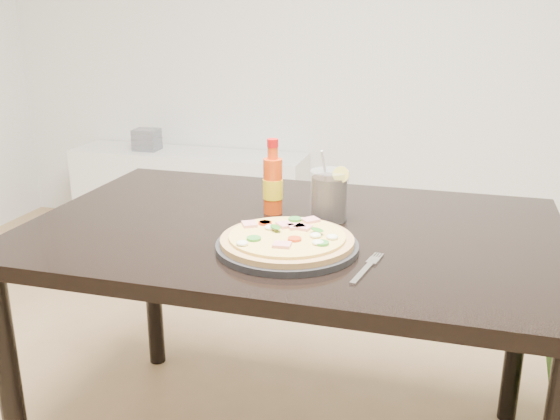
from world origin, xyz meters
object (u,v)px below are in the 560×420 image
(hot_sauce_bottle, at_px, (273,184))
(cola_cup, at_px, (329,196))
(plate, at_px, (287,246))
(dining_table, at_px, (292,254))
(pizza, at_px, (287,239))
(fork, at_px, (368,267))
(media_console, at_px, (189,193))

(hot_sauce_bottle, xyz_separation_m, cola_cup, (0.16, -0.01, -0.02))
(plate, bearing_deg, hot_sauce_bottle, 113.46)
(dining_table, height_order, pizza, pizza)
(dining_table, distance_m, fork, 0.34)
(cola_cup, bearing_deg, pizza, -101.18)
(pizza, bearing_deg, media_console, 120.38)
(dining_table, bearing_deg, plate, -79.22)
(plate, height_order, pizza, pizza)
(fork, relative_size, media_console, 0.13)
(pizza, bearing_deg, hot_sauce_bottle, 113.56)
(plate, distance_m, media_console, 2.32)
(dining_table, relative_size, fork, 7.44)
(plate, relative_size, media_console, 0.24)
(pizza, xyz_separation_m, fork, (0.20, -0.06, -0.02))
(pizza, bearing_deg, dining_table, 100.87)
(dining_table, height_order, media_console, dining_table)
(dining_table, height_order, hot_sauce_bottle, hot_sauce_bottle)
(dining_table, xyz_separation_m, media_console, (-1.11, 1.78, -0.42))
(fork, bearing_deg, cola_cup, 126.34)
(plate, bearing_deg, media_console, 120.36)
(pizza, xyz_separation_m, hot_sauce_bottle, (-0.11, 0.26, 0.06))
(fork, xyz_separation_m, media_console, (-1.35, 2.02, -0.50))
(hot_sauce_bottle, distance_m, cola_cup, 0.16)
(hot_sauce_bottle, distance_m, media_console, 2.07)
(plate, xyz_separation_m, cola_cup, (0.05, 0.25, 0.06))
(plate, distance_m, hot_sauce_bottle, 0.30)
(media_console, bearing_deg, dining_table, -58.02)
(pizza, bearing_deg, fork, -16.79)
(pizza, xyz_separation_m, cola_cup, (0.05, 0.25, 0.04))
(dining_table, relative_size, pizza, 4.37)
(hot_sauce_bottle, xyz_separation_m, media_console, (-1.03, 1.69, -0.58))
(plate, relative_size, pizza, 1.07)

